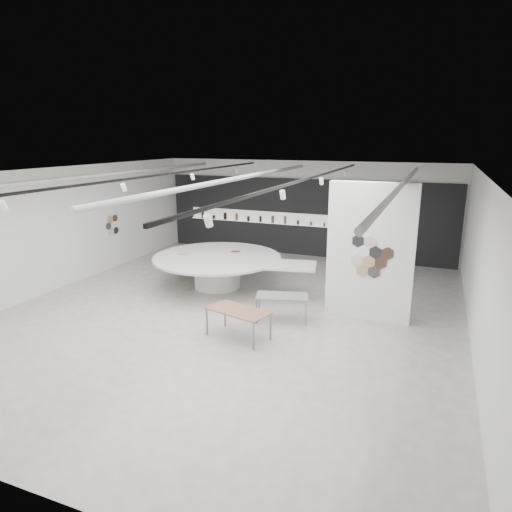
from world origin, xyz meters
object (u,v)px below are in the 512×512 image
at_px(partition_column, 370,252).
at_px(kitchen_counter, 374,253).
at_px(display_island, 220,267).
at_px(sample_table_stone, 282,298).
at_px(sample_table_wood, 238,312).

height_order(partition_column, kitchen_counter, partition_column).
bearing_deg(display_island, partition_column, -21.94).
relative_size(display_island, sample_table_stone, 3.90).
bearing_deg(sample_table_wood, sample_table_stone, 66.08).
xyz_separation_m(display_island, sample_table_wood, (2.11, -3.27, -0.02)).
height_order(display_island, sample_table_stone, display_island).
xyz_separation_m(display_island, sample_table_stone, (2.73, -1.86, -0.04)).
height_order(sample_table_wood, sample_table_stone, sample_table_wood).
distance_m(partition_column, sample_table_wood, 3.77).
bearing_deg(sample_table_stone, kitchen_counter, 77.47).
height_order(partition_column, sample_table_stone, partition_column).
xyz_separation_m(display_island, kitchen_counter, (4.19, 4.68, -0.23)).
bearing_deg(partition_column, sample_table_wood, -137.89).
bearing_deg(display_island, kitchen_counter, 36.46).
bearing_deg(sample_table_wood, kitchen_counter, 75.34).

